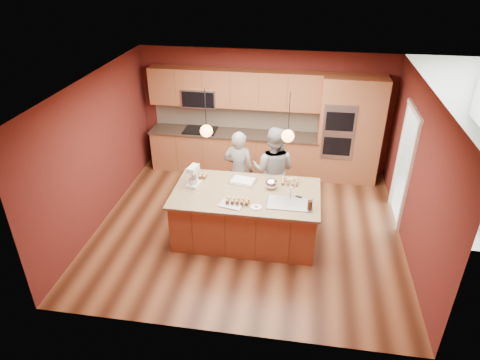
% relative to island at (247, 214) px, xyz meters
% --- Properties ---
extents(floor, '(5.50, 5.50, 0.00)m').
position_rel_island_xyz_m(floor, '(-0.01, 0.30, -0.47)').
color(floor, '#3F1F11').
rests_on(floor, ground).
extents(ceiling, '(5.50, 5.50, 0.00)m').
position_rel_island_xyz_m(ceiling, '(-0.01, 0.30, 2.23)').
color(ceiling, white).
rests_on(ceiling, ground).
extents(wall_back, '(5.50, 0.00, 5.50)m').
position_rel_island_xyz_m(wall_back, '(-0.01, 2.80, 0.88)').
color(wall_back, '#551B17').
rests_on(wall_back, ground).
extents(wall_front, '(5.50, 0.00, 5.50)m').
position_rel_island_xyz_m(wall_front, '(-0.01, -2.20, 0.88)').
color(wall_front, '#551B17').
rests_on(wall_front, ground).
extents(wall_left, '(0.00, 5.00, 5.00)m').
position_rel_island_xyz_m(wall_left, '(-2.76, 0.30, 0.88)').
color(wall_left, '#551B17').
rests_on(wall_left, ground).
extents(wall_right, '(0.00, 5.00, 5.00)m').
position_rel_island_xyz_m(wall_right, '(2.74, 0.30, 0.88)').
color(wall_right, '#551B17').
rests_on(wall_right, ground).
extents(cabinet_run, '(3.74, 0.64, 2.30)m').
position_rel_island_xyz_m(cabinet_run, '(-0.69, 2.55, 0.51)').
color(cabinet_run, '#9A5228').
rests_on(cabinet_run, floor).
extents(oven_column, '(1.30, 0.62, 2.30)m').
position_rel_island_xyz_m(oven_column, '(1.83, 2.49, 0.68)').
color(oven_column, '#9A5228').
rests_on(oven_column, floor).
extents(doorway_trim, '(0.08, 1.11, 2.20)m').
position_rel_island_xyz_m(doorway_trim, '(2.72, 1.10, 0.58)').
color(doorway_trim, white).
rests_on(doorway_trim, wall_right).
extents(pendant_left, '(0.20, 0.20, 0.80)m').
position_rel_island_xyz_m(pendant_left, '(-0.66, 0.00, 1.53)').
color(pendant_left, black).
rests_on(pendant_left, ceiling).
extents(pendant_right, '(0.20, 0.20, 0.80)m').
position_rel_island_xyz_m(pendant_right, '(0.63, 0.00, 1.53)').
color(pendant_right, black).
rests_on(pendant_right, ceiling).
extents(island, '(2.50, 1.40, 1.30)m').
position_rel_island_xyz_m(island, '(0.00, 0.00, 0.00)').
color(island, '#9A5228').
rests_on(island, floor).
extents(person_left, '(0.64, 0.46, 1.62)m').
position_rel_island_xyz_m(person_left, '(-0.30, 0.95, 0.34)').
color(person_left, black).
rests_on(person_left, floor).
extents(person_right, '(0.95, 0.80, 1.74)m').
position_rel_island_xyz_m(person_right, '(0.37, 0.95, 0.40)').
color(person_right, slate).
rests_on(person_right, floor).
extents(stand_mixer, '(0.24, 0.30, 0.37)m').
position_rel_island_xyz_m(stand_mixer, '(-0.95, 0.09, 0.61)').
color(stand_mixer, silver).
rests_on(stand_mixer, island).
extents(sheet_cake, '(0.50, 0.41, 0.05)m').
position_rel_island_xyz_m(sheet_cake, '(-0.12, 0.34, 0.47)').
color(sheet_cake, silver).
rests_on(sheet_cake, island).
extents(cooling_rack, '(0.43, 0.35, 0.02)m').
position_rel_island_xyz_m(cooling_rack, '(-0.19, -0.42, 0.46)').
color(cooling_rack, '#ACAFB3').
rests_on(cooling_rack, island).
extents(mixing_bowl, '(0.23, 0.23, 0.19)m').
position_rel_island_xyz_m(mixing_bowl, '(0.39, 0.21, 0.54)').
color(mixing_bowl, silver).
rests_on(mixing_bowl, island).
extents(plate, '(0.18, 0.18, 0.01)m').
position_rel_island_xyz_m(plate, '(0.21, -0.44, 0.46)').
color(plate, white).
rests_on(plate, island).
extents(tumbler, '(0.08, 0.08, 0.16)m').
position_rel_island_xyz_m(tumbler, '(1.06, -0.36, 0.53)').
color(tumbler, '#33180D').
rests_on(tumbler, island).
extents(phone, '(0.13, 0.09, 0.01)m').
position_rel_island_xyz_m(phone, '(0.88, -0.03, 0.45)').
color(phone, black).
rests_on(phone, island).
extents(cupcakes_left, '(0.25, 0.17, 0.08)m').
position_rel_island_xyz_m(cupcakes_left, '(-0.91, 0.40, 0.49)').
color(cupcakes_left, '#DD9F50').
rests_on(cupcakes_left, island).
extents(cupcakes_rack, '(0.40, 0.16, 0.07)m').
position_rel_island_xyz_m(cupcakes_rack, '(-0.10, -0.37, 0.50)').
color(cupcakes_rack, '#DD9F50').
rests_on(cupcakes_rack, island).
extents(cupcakes_right, '(0.31, 0.24, 0.07)m').
position_rel_island_xyz_m(cupcakes_right, '(0.70, 0.43, 0.48)').
color(cupcakes_right, '#DD9F50').
rests_on(cupcakes_right, island).
extents(dryer, '(0.67, 0.69, 0.93)m').
position_rel_island_xyz_m(dryer, '(4.20, 1.91, -0.01)').
color(dryer, silver).
rests_on(dryer, floor).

